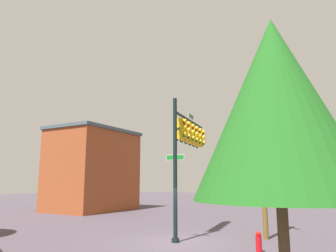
# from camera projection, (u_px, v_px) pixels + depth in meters

# --- Properties ---
(ground_plane) EXTENTS (120.00, 120.00, 0.00)m
(ground_plane) POSITION_uv_depth(u_px,v_px,m) (175.00, 242.00, 14.86)
(ground_plane) COLOR #49404A
(signal_pole_assembly) EXTENTS (5.34, 1.49, 6.98)m
(signal_pole_assembly) POSITION_uv_depth(u_px,v_px,m) (189.00, 139.00, 17.81)
(signal_pole_assembly) COLOR black
(signal_pole_assembly) RESTS_ON ground_plane
(utility_pole) EXTENTS (1.51, 1.19, 8.47)m
(utility_pole) POSITION_uv_depth(u_px,v_px,m) (262.00, 151.00, 16.42)
(utility_pole) COLOR brown
(utility_pole) RESTS_ON ground_plane
(fire_hydrant) EXTENTS (0.33, 0.24, 0.83)m
(fire_hydrant) POSITION_uv_depth(u_px,v_px,m) (259.00, 242.00, 12.75)
(fire_hydrant) COLOR red
(fire_hydrant) RESTS_ON ground_plane
(tree_mid) EXTENTS (4.46, 4.46, 7.30)m
(tree_mid) POSITION_uv_depth(u_px,v_px,m) (276.00, 106.00, 8.39)
(tree_mid) COLOR brown
(tree_mid) RESTS_ON ground_plane
(brick_building) EXTENTS (8.42, 6.09, 7.98)m
(brick_building) POSITION_uv_depth(u_px,v_px,m) (93.00, 169.00, 31.54)
(brick_building) COLOR brown
(brick_building) RESTS_ON ground_plane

